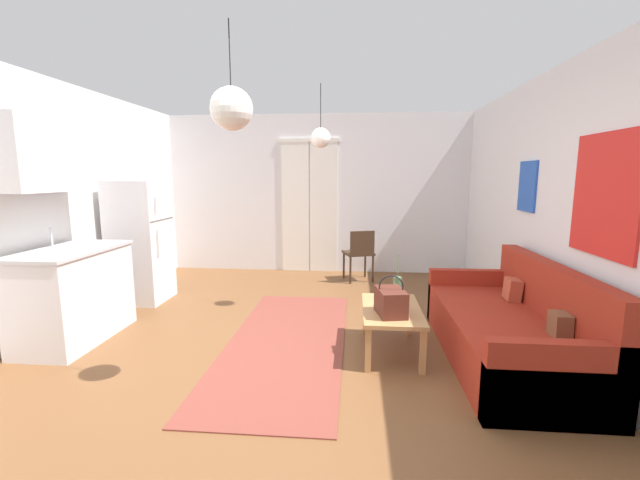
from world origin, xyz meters
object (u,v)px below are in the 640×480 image
Objects in this scene: refrigerator at (140,242)px; pendant_lamp_far at (321,138)px; pendant_lamp_near at (231,109)px; handbag at (391,301)px; bamboo_vase at (397,288)px; couch at (513,331)px; coffee_table at (391,314)px; accent_chair at (360,252)px.

pendant_lamp_far is at bearing -6.92° from refrigerator.
pendant_lamp_near is 1.01× the size of pendant_lamp_far.
handbag is at bearing 31.45° from pendant_lamp_near.
bamboo_vase is 0.29× the size of refrigerator.
refrigerator is (-4.15, 1.39, 0.51)m from couch.
coffee_table is 0.59× the size of refrigerator.
handbag is at bearing -58.88° from pendant_lamp_far.
pendant_lamp_near is (-2.23, -0.79, 1.79)m from couch.
accent_chair is 3.86m from pendant_lamp_near.
refrigerator is at bearing 173.08° from pendant_lamp_far.
couch is at bearing 4.39° from handbag.
couch is 1.33× the size of refrigerator.
couch is at bearing -31.64° from pendant_lamp_far.
refrigerator is 3.10m from accent_chair.
pendant_lamp_far is (-0.72, 1.19, 1.50)m from handbag.
accent_chair is at bearing 23.22° from refrigerator.
pendant_lamp_near is (-1.15, -0.70, 1.52)m from handbag.
handbag is (-0.03, -0.17, 0.17)m from coffee_table.
couch is 2.93m from accent_chair.
accent_chair is (-0.27, 2.52, 0.10)m from coffee_table.
couch is 1.11m from handbag.
refrigerator is (-3.10, 1.30, 0.42)m from coffee_table.
couch is 2.75m from pendant_lamp_far.
couch is 4.41m from refrigerator.
accent_chair is 1.14× the size of pendant_lamp_near.
accent_chair is (-0.25, 2.69, -0.07)m from handbag.
accent_chair is at bearing 75.10° from pendant_lamp_near.
refrigerator is at bearing 131.52° from pendant_lamp_near.
pendant_lamp_near is at bearing -148.55° from handbag.
pendant_lamp_far is (-0.47, -1.50, 1.57)m from accent_chair.
accent_chair is (-0.34, 2.27, -0.07)m from bamboo_vase.
accent_chair is (-1.32, 2.61, 0.20)m from couch.
handbag is at bearing -175.61° from couch.
pendant_lamp_far reaches higher than refrigerator.
coffee_table is 2.48× the size of handbag.
handbag is (-0.10, -0.42, -0.00)m from bamboo_vase.
pendant_lamp_near is 1.94m from pendant_lamp_far.
pendant_lamp_far is at bearing 77.14° from pendant_lamp_near.
pendant_lamp_far is at bearing 148.36° from couch.
coffee_table is at bearing 77.29° from accent_chair.
refrigerator reaches higher than accent_chair.
handbag is 2.05m from pendant_lamp_far.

